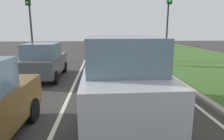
{
  "coord_description": "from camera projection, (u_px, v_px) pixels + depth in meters",
  "views": [
    {
      "loc": [
        0.46,
        4.04,
        2.46
      ],
      "look_at": [
        0.84,
        9.96,
        1.2
      ],
      "focal_mm": 31.14,
      "sensor_mm": 36.0,
      "label": 1
    }
  ],
  "objects": [
    {
      "name": "car_suv_ahead",
      "position": [
        120.0,
        78.0,
        5.26
      ],
      "size": [
        2.02,
        4.53,
        2.28
      ],
      "rotation": [
        0.0,
        0.0,
        0.01
      ],
      "color": "#B7BABF",
      "rests_on": "ground"
    },
    {
      "name": "ground_plane",
      "position": [
        91.0,
        77.0,
        10.21
      ],
      "size": [
        60.0,
        60.0,
        0.0
      ],
      "primitive_type": "plane",
      "color": "#383533"
    },
    {
      "name": "lane_line_center",
      "position": [
        78.0,
        77.0,
        10.16
      ],
      "size": [
        0.12,
        32.0,
        0.01
      ],
      "primitive_type": "cube",
      "color": "silver",
      "rests_on": "ground"
    },
    {
      "name": "curb_right",
      "position": [
        167.0,
        74.0,
        10.46
      ],
      "size": [
        0.24,
        48.0,
        0.12
      ],
      "primitive_type": "cube",
      "color": "#9E9B93",
      "rests_on": "ground"
    },
    {
      "name": "traffic_light_overhead_left",
      "position": [
        29.0,
        14.0,
        14.22
      ],
      "size": [
        0.32,
        0.5,
        5.25
      ],
      "color": "#2D2D2D",
      "rests_on": "ground"
    },
    {
      "name": "lane_line_right_edge",
      "position": [
        158.0,
        75.0,
        10.44
      ],
      "size": [
        0.12,
        32.0,
        0.01
      ],
      "primitive_type": "cube",
      "color": "silver",
      "rests_on": "ground"
    },
    {
      "name": "traffic_light_near_right",
      "position": [
        168.0,
        13.0,
        13.94
      ],
      "size": [
        0.32,
        0.5,
        5.24
      ],
      "color": "#2D2D2D",
      "rests_on": "ground"
    },
    {
      "name": "car_hatchback_far",
      "position": [
        44.0,
        61.0,
        9.74
      ],
      "size": [
        1.74,
        3.71,
        1.78
      ],
      "rotation": [
        0.0,
        0.0,
        0.0
      ],
      "color": "#474C51",
      "rests_on": "ground"
    }
  ]
}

